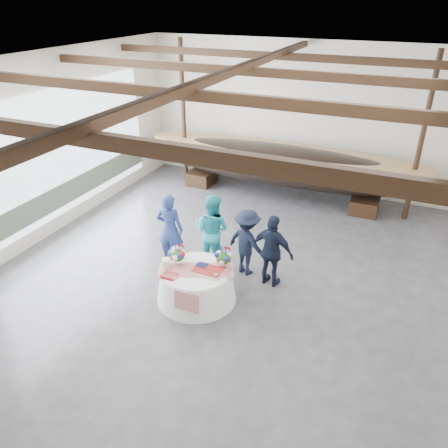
% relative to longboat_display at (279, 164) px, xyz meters
% --- Properties ---
extents(floor, '(10.00, 12.00, 0.01)m').
position_rel_longboat_display_xyz_m(floor, '(0.26, -4.93, -1.05)').
color(floor, '#3D3D42').
rests_on(floor, ground).
extents(wall_back, '(10.00, 0.02, 4.50)m').
position_rel_longboat_display_xyz_m(wall_back, '(0.26, 1.07, 1.20)').
color(wall_back, silver).
rests_on(wall_back, ground).
extents(wall_left, '(0.02, 12.00, 4.50)m').
position_rel_longboat_display_xyz_m(wall_left, '(-4.74, -4.93, 1.20)').
color(wall_left, silver).
rests_on(wall_left, ground).
extents(ceiling, '(10.00, 12.00, 0.01)m').
position_rel_longboat_display_xyz_m(ceiling, '(0.26, -4.93, 3.45)').
color(ceiling, white).
rests_on(ceiling, wall_back).
extents(pavilion_structure, '(9.80, 11.76, 4.50)m').
position_rel_longboat_display_xyz_m(pavilion_structure, '(0.26, -4.09, 2.95)').
color(pavilion_structure, black).
rests_on(pavilion_structure, ground).
extents(open_bay, '(0.03, 7.00, 3.20)m').
position_rel_longboat_display_xyz_m(open_bay, '(-4.69, -3.93, 0.78)').
color(open_bay, silver).
rests_on(open_bay, ground).
extents(longboat_display, '(8.77, 1.75, 1.64)m').
position_rel_longboat_display_xyz_m(longboat_display, '(0.00, 0.00, 0.00)').
color(longboat_display, black).
rests_on(longboat_display, ground).
extents(banquet_table, '(1.64, 1.64, 0.71)m').
position_rel_longboat_display_xyz_m(banquet_table, '(0.04, -5.63, -0.70)').
color(banquet_table, white).
rests_on(banquet_table, ground).
extents(tabletop_items, '(1.61, 1.12, 0.40)m').
position_rel_longboat_display_xyz_m(tabletop_items, '(0.01, -5.50, -0.19)').
color(tabletop_items, red).
rests_on(tabletop_items, banquet_table).
extents(guest_woman_blue, '(0.69, 0.50, 1.74)m').
position_rel_longboat_display_xyz_m(guest_woman_blue, '(-1.15, -4.61, -0.18)').
color(guest_woman_blue, navy).
rests_on(guest_woman_blue, ground).
extents(guest_woman_teal, '(0.88, 0.70, 1.76)m').
position_rel_longboat_display_xyz_m(guest_woman_teal, '(-0.24, -4.28, -0.17)').
color(guest_woman_teal, '#22A2B4').
rests_on(guest_woman_teal, ground).
extents(guest_man_left, '(1.15, 0.88, 1.57)m').
position_rel_longboat_display_xyz_m(guest_man_left, '(0.63, -4.30, -0.27)').
color(guest_man_left, black).
rests_on(guest_man_left, ground).
extents(guest_man_right, '(1.03, 0.57, 1.66)m').
position_rel_longboat_display_xyz_m(guest_man_right, '(1.28, -4.51, -0.22)').
color(guest_man_right, black).
rests_on(guest_man_right, ground).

